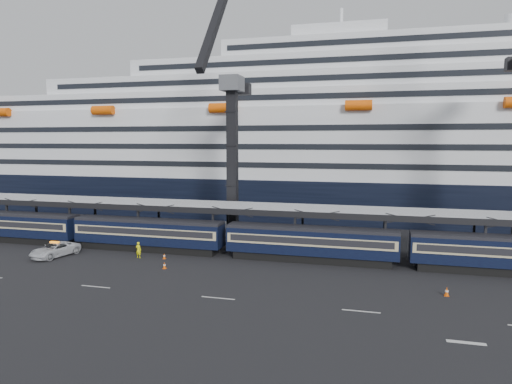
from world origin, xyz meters
TOP-DOWN VIEW (x-y plane):
  - ground at (0.00, 0.00)m, footprint 260.00×260.00m
  - lane_markings at (8.15, -5.23)m, footprint 111.00×4.27m
  - train at (-4.65, 10.00)m, footprint 133.05×3.00m
  - canopy at (0.00, 14.00)m, footprint 130.00×6.25m
  - cruise_ship at (-1.08, 45.99)m, footprint 214.09×28.84m
  - crane_dark_near at (-20.00, 18.59)m, footprint 4.50×17.75m
  - pickup_truck at (-37.19, 4.56)m, footprint 3.91×6.30m
  - worker at (-27.43, 6.49)m, footprint 0.72×0.52m
  - traffic_cone_b at (-24.36, 6.82)m, footprint 0.34×0.34m
  - traffic_cone_c at (-22.53, 3.14)m, footprint 0.37×0.37m
  - traffic_cone_d at (5.08, 1.62)m, footprint 0.41×0.41m

SIDE VIEW (x-z plane):
  - ground at x=0.00m, z-range 0.00..0.00m
  - lane_markings at x=8.15m, z-range 0.00..0.02m
  - traffic_cone_b at x=-24.36m, z-range 0.00..0.67m
  - traffic_cone_c at x=-22.53m, z-range 0.00..0.73m
  - traffic_cone_d at x=5.08m, z-range -0.01..0.81m
  - pickup_truck at x=-37.19m, z-range 0.00..1.63m
  - worker at x=-27.43m, z-range 0.00..1.87m
  - train at x=-4.65m, z-range 0.18..4.23m
  - canopy at x=0.00m, z-range 2.49..8.01m
  - crane_dark_near at x=-20.00m, z-range -5.61..29.47m
  - cruise_ship at x=-1.08m, z-range -4.66..29.34m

